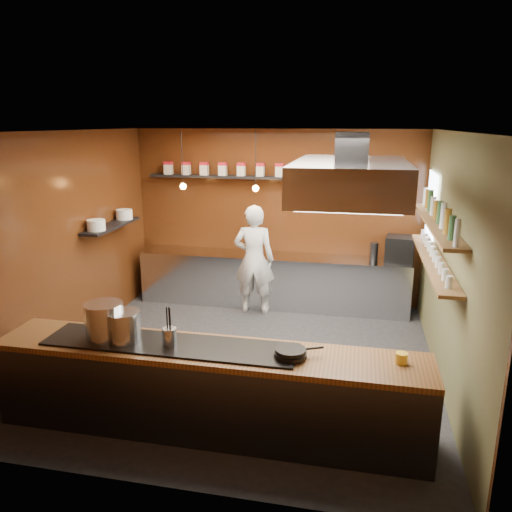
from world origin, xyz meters
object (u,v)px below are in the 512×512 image
(stockpot_small, at_px, (124,327))
(espresso_machine, at_px, (400,250))
(chef, at_px, (254,260))
(stockpot_large, at_px, (104,321))
(extractor_hood, at_px, (351,179))

(stockpot_small, height_order, espresso_machine, espresso_machine)
(stockpot_small, distance_m, chef, 3.50)
(espresso_machine, xyz_separation_m, chef, (-2.33, -0.33, -0.21))
(stockpot_large, height_order, chef, chef)
(extractor_hood, height_order, stockpot_small, extractor_hood)
(extractor_hood, distance_m, stockpot_small, 2.87)
(extractor_hood, bearing_deg, stockpot_small, -150.04)
(stockpot_small, bearing_deg, extractor_hood, 29.96)
(extractor_hood, relative_size, stockpot_small, 5.84)
(stockpot_large, bearing_deg, chef, 76.08)
(extractor_hood, bearing_deg, chef, 125.22)
(stockpot_large, distance_m, stockpot_small, 0.23)
(espresso_machine, relative_size, chef, 0.24)
(espresso_machine, bearing_deg, extractor_hood, -99.42)
(stockpot_large, relative_size, stockpot_small, 1.15)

